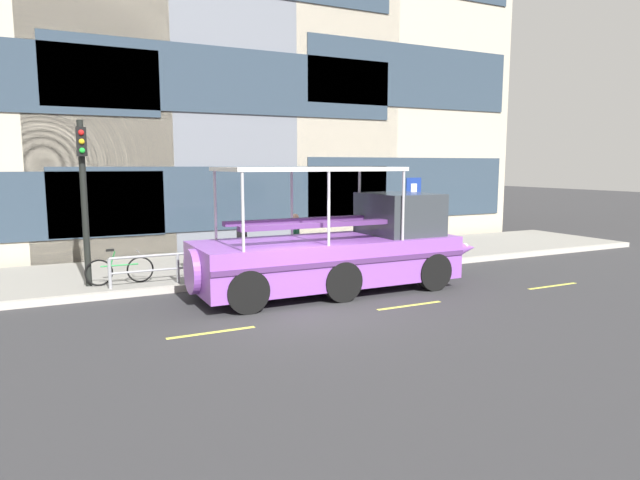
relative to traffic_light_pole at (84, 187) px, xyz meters
The scene contains 12 objects.
ground_plane 6.51m from the traffic_light_pole, 42.79° to the right, with size 120.00×120.00×0.00m, color #333335.
sidewalk 5.33m from the traffic_light_pole, 20.21° to the left, with size 32.00×4.80×0.18m, color gray.
curb_edge 5.16m from the traffic_light_pole, 11.71° to the right, with size 32.00×0.18×0.18m, color #B2ADA3.
lane_centreline 7.02m from the traffic_light_pole, 47.94° to the right, with size 25.80×0.12×0.01m.
curb_guardrail 6.00m from the traffic_light_pole, ahead, with size 10.40×0.09×0.81m.
traffic_light_pole is the anchor object (origin of this frame).
parking_sign 10.36m from the traffic_light_pole, ahead, with size 0.60×0.12×2.71m.
leaned_bicycle 2.33m from the traffic_light_pole, ahead, with size 1.74×0.46×0.96m.
duck_tour_boat 6.89m from the traffic_light_pole, 22.75° to the right, with size 8.67×2.58×3.27m.
pedestrian_near_bow 8.95m from the traffic_light_pole, ahead, with size 0.36×0.35×1.64m.
pedestrian_mid_left 6.24m from the traffic_light_pole, ahead, with size 0.22×0.47×1.64m.
pedestrian_mid_right 4.57m from the traffic_light_pole, ahead, with size 0.26×0.41×1.51m.
Camera 1 is at (-5.22, -11.32, 3.33)m, focal length 31.04 mm.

